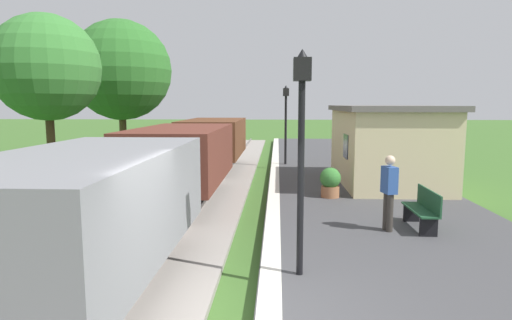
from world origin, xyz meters
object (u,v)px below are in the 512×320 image
station_hut (386,144)px  potted_planter (330,182)px  freight_train (182,160)px  tree_field_distant (120,92)px  tree_field_left (121,70)px  lamp_post_far (286,110)px  lamp_post_near (301,122)px  bench_near_hut (423,208)px  person_waiting (389,190)px  tree_trackside_far (47,68)px

station_hut → potted_planter: 3.53m
freight_train → station_hut: 7.32m
tree_field_distant → tree_field_left: bearing=-69.0°
station_hut → lamp_post_far: (-3.51, 4.70, 1.15)m
lamp_post_near → tree_field_left: bearing=120.1°
lamp_post_far → tree_field_left: bearing=178.8°
station_hut → potted_planter: bearing=-132.0°
potted_planter → tree_field_left: (-9.06, 7.39, 3.94)m
station_hut → lamp_post_far: bearing=126.8°
station_hut → tree_field_distant: bearing=141.3°
station_hut → lamp_post_far: lamp_post_far is taller
lamp_post_near → tree_field_left: 15.69m
bench_near_hut → lamp_post_far: size_ratio=0.41×
person_waiting → bench_near_hut: bearing=-179.7°
freight_train → tree_trackside_far: tree_trackside_far is taller
tree_field_left → tree_field_distant: tree_field_left is taller
freight_train → tree_field_left: (-4.53, 7.56, 3.27)m
person_waiting → station_hut: bearing=-115.8°
freight_train → tree_field_distant: bearing=116.7°
station_hut → person_waiting: size_ratio=3.39×
bench_near_hut → person_waiting: size_ratio=0.88×
bench_near_hut → lamp_post_near: size_ratio=0.41×
station_hut → tree_trackside_far: bearing=-173.8°
person_waiting → tree_field_left: 15.12m
station_hut → tree_field_left: tree_field_left is taller
lamp_post_far → tree_field_left: 8.04m
person_waiting → lamp_post_far: 11.02m
freight_train → tree_field_distant: (-6.87, 13.67, 2.43)m
bench_near_hut → tree_trackside_far: size_ratio=0.25×
tree_trackside_far → tree_field_distant: bearing=99.4°
freight_train → bench_near_hut: 7.00m
tree_field_left → bench_near_hut: bearing=-44.7°
bench_near_hut → person_waiting: bearing=-167.0°
station_hut → lamp_post_near: bearing=-112.2°
tree_field_distant → lamp_post_far: bearing=-31.7°
station_hut → bench_near_hut: 5.91m
tree_field_left → lamp_post_far: bearing=-1.2°
bench_near_hut → tree_field_left: bearing=135.3°
lamp_post_far → tree_trackside_far: 10.19m
bench_near_hut → potted_planter: bearing=117.6°
potted_planter → person_waiting: bearing=-75.9°
tree_field_distant → person_waiting: bearing=-54.1°
lamp_post_near → tree_trackside_far: tree_trackside_far is taller
freight_train → bench_near_hut: bearing=-26.5°
person_waiting → tree_field_distant: size_ratio=0.31×
station_hut → tree_trackside_far: tree_trackside_far is taller
freight_train → potted_planter: freight_train is taller
person_waiting → tree_field_distant: (-12.27, 16.97, 2.65)m
person_waiting → potted_planter: bearing=-88.5°
person_waiting → lamp_post_far: size_ratio=0.46×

